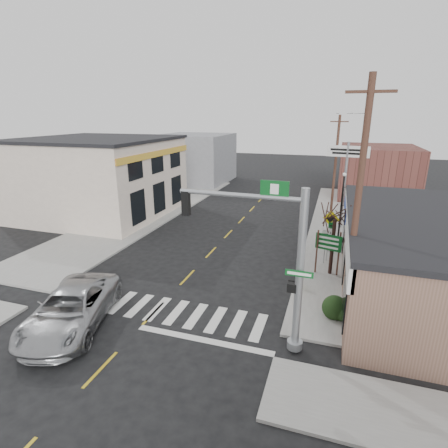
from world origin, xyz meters
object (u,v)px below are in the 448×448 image
(lamp_post, at_px, (343,202))
(bare_tree, at_px, (336,209))
(traffic_signal_pole, at_px, (279,253))
(fire_hydrant, at_px, (299,280))
(guide_sign, at_px, (328,246))
(dance_center_sign, at_px, (347,164))
(utility_pole_near, at_px, (357,207))
(utility_pole_far, at_px, (335,165))
(suv, at_px, (72,308))

(lamp_post, height_order, bare_tree, lamp_post)
(traffic_signal_pole, relative_size, bare_tree, 1.36)
(traffic_signal_pole, relative_size, fire_hydrant, 8.48)
(guide_sign, height_order, lamp_post, lamp_post)
(fire_hydrant, xyz_separation_m, dance_center_sign, (2.04, 11.66, 4.73))
(bare_tree, bearing_deg, utility_pole_near, -81.26)
(traffic_signal_pole, relative_size, dance_center_sign, 0.97)
(fire_hydrant, height_order, utility_pole_far, utility_pole_far)
(suv, distance_m, utility_pole_far, 24.66)
(guide_sign, height_order, utility_pole_near, utility_pole_near)
(utility_pole_near, bearing_deg, bare_tree, 99.14)
(dance_center_sign, xyz_separation_m, utility_pole_near, (0.23, -14.26, 0.15))
(dance_center_sign, xyz_separation_m, bare_tree, (-0.53, -9.36, -1.29))
(lamp_post, distance_m, dance_center_sign, 4.23)
(suv, distance_m, guide_sign, 13.64)
(traffic_signal_pole, height_order, utility_pole_near, utility_pole_near)
(fire_hydrant, bearing_deg, suv, -144.84)
(fire_hydrant, relative_size, utility_pole_far, 0.09)
(utility_pole_near, relative_size, utility_pole_far, 1.17)
(traffic_signal_pole, height_order, utility_pole_far, utility_pole_far)
(traffic_signal_pole, xyz_separation_m, guide_sign, (1.69, 7.39, -2.26))
(guide_sign, relative_size, lamp_post, 0.52)
(utility_pole_near, bearing_deg, traffic_signal_pole, -135.00)
(traffic_signal_pole, height_order, lamp_post, traffic_signal_pole)
(suv, distance_m, dance_center_sign, 21.81)
(guide_sign, bearing_deg, utility_pole_far, 105.40)
(traffic_signal_pole, xyz_separation_m, utility_pole_near, (2.67, 2.63, 1.35))
(guide_sign, xyz_separation_m, dance_center_sign, (0.75, 9.50, 3.46))
(suv, height_order, bare_tree, bare_tree)
(lamp_post, relative_size, utility_pole_far, 0.57)
(utility_pole_near, bearing_deg, guide_sign, 102.02)
(utility_pole_far, bearing_deg, dance_center_sign, -76.41)
(bare_tree, bearing_deg, lamp_post, 85.63)
(suv, height_order, utility_pole_near, utility_pole_near)
(guide_sign, distance_m, bare_tree, 2.18)
(traffic_signal_pole, height_order, fire_hydrant, traffic_signal_pole)
(traffic_signal_pole, relative_size, guide_sign, 2.56)
(utility_pole_near, distance_m, utility_pole_far, 18.19)
(dance_center_sign, height_order, utility_pole_near, utility_pole_near)
(bare_tree, bearing_deg, traffic_signal_pole, -104.27)
(dance_center_sign, bearing_deg, bare_tree, -84.11)
(guide_sign, xyz_separation_m, utility_pole_far, (-0.09, 13.38, 2.83))
(suv, xyz_separation_m, utility_pole_far, (10.41, 22.02, 3.81))
(bare_tree, relative_size, utility_pole_far, 0.56)
(traffic_signal_pole, distance_m, guide_sign, 7.92)
(lamp_post, bearing_deg, suv, -107.02)
(utility_pole_far, bearing_deg, traffic_signal_pole, -93.08)
(suv, xyz_separation_m, dance_center_sign, (11.25, 18.14, 4.43))
(traffic_signal_pole, height_order, dance_center_sign, dance_center_sign)
(dance_center_sign, bearing_deg, utility_pole_near, -79.98)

